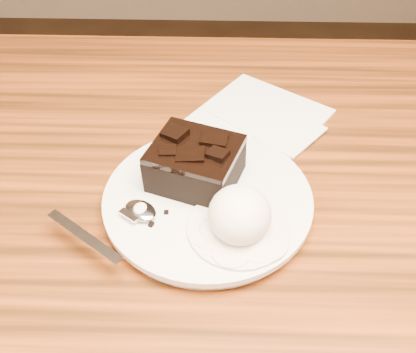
{
  "coord_description": "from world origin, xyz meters",
  "views": [
    {
      "loc": [
        -0.0,
        -0.4,
        1.17
      ],
      "look_at": [
        -0.01,
        0.0,
        0.79
      ],
      "focal_mm": 42.86,
      "sensor_mm": 36.0,
      "label": 1
    }
  ],
  "objects_px": {
    "plate": "(208,202)",
    "brownie": "(195,166)",
    "napkin": "(259,117)",
    "spoon": "(141,211)",
    "ice_cream_scoop": "(240,214)"
  },
  "relations": [
    {
      "from": "ice_cream_scoop",
      "to": "spoon",
      "type": "distance_m",
      "value": 0.11
    },
    {
      "from": "plate",
      "to": "napkin",
      "type": "relative_size",
      "value": 1.49
    },
    {
      "from": "napkin",
      "to": "ice_cream_scoop",
      "type": "bearing_deg",
      "value": -98.27
    },
    {
      "from": "brownie",
      "to": "spoon",
      "type": "distance_m",
      "value": 0.08
    },
    {
      "from": "plate",
      "to": "spoon",
      "type": "distance_m",
      "value": 0.08
    },
    {
      "from": "brownie",
      "to": "napkin",
      "type": "bearing_deg",
      "value": 61.03
    },
    {
      "from": "plate",
      "to": "brownie",
      "type": "relative_size",
      "value": 2.51
    },
    {
      "from": "plate",
      "to": "ice_cream_scoop",
      "type": "distance_m",
      "value": 0.07
    },
    {
      "from": "spoon",
      "to": "napkin",
      "type": "bearing_deg",
      "value": 2.27
    },
    {
      "from": "brownie",
      "to": "spoon",
      "type": "relative_size",
      "value": 0.6
    },
    {
      "from": "brownie",
      "to": "napkin",
      "type": "relative_size",
      "value": 0.59
    },
    {
      "from": "plate",
      "to": "ice_cream_scoop",
      "type": "relative_size",
      "value": 3.39
    },
    {
      "from": "plate",
      "to": "napkin",
      "type": "height_order",
      "value": "plate"
    },
    {
      "from": "brownie",
      "to": "napkin",
      "type": "distance_m",
      "value": 0.17
    },
    {
      "from": "plate",
      "to": "spoon",
      "type": "height_order",
      "value": "spoon"
    }
  ]
}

